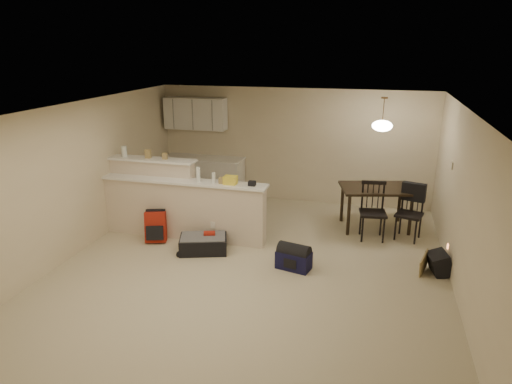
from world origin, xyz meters
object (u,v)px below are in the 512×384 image
(red_backpack, at_px, (156,227))
(black_daypack, at_px, (440,263))
(dining_table, at_px, (376,192))
(dining_chair_near, at_px, (373,212))
(suitcase, at_px, (203,244))
(navy_duffel, at_px, (294,260))
(pendant_lamp, at_px, (382,125))
(dining_chair_far, at_px, (409,213))

(red_backpack, bearing_deg, black_daypack, -17.92)
(dining_table, relative_size, dining_chair_near, 1.42)
(suitcase, relative_size, black_daypack, 2.08)
(black_daypack, bearing_deg, navy_duffel, 88.42)
(navy_duffel, distance_m, black_daypack, 2.24)
(pendant_lamp, height_order, dining_chair_far, pendant_lamp)
(red_backpack, bearing_deg, pendant_lamp, 5.59)
(red_backpack, xyz_separation_m, navy_duffel, (2.58, -0.42, -0.13))
(dining_table, relative_size, black_daypack, 3.94)
(pendant_lamp, xyz_separation_m, black_daypack, (1.01, -1.64, -1.82))
(dining_chair_near, height_order, navy_duffel, dining_chair_near)
(dining_chair_far, distance_m, black_daypack, 1.36)
(dining_table, distance_m, dining_chair_near, 0.58)
(navy_duffel, bearing_deg, red_backpack, -175.85)
(suitcase, height_order, navy_duffel, navy_duffel)
(suitcase, distance_m, red_backpack, 1.01)
(dining_chair_far, xyz_separation_m, black_daypack, (0.42, -1.25, -0.33))
(dining_chair_far, bearing_deg, suitcase, -140.22)
(navy_duffel, bearing_deg, black_daypack, 24.10)
(dining_chair_near, relative_size, red_backpack, 1.91)
(dining_chair_near, relative_size, navy_duffel, 1.98)
(pendant_lamp, bearing_deg, black_daypack, -58.41)
(dining_table, bearing_deg, dining_chair_near, -108.28)
(dining_table, xyz_separation_m, navy_duffel, (-1.19, -2.06, -0.58))
(dining_chair_far, bearing_deg, black_daypack, -54.90)
(dining_chair_far, bearing_deg, dining_chair_near, -149.54)
(pendant_lamp, relative_size, dining_chair_near, 0.59)
(red_backpack, distance_m, black_daypack, 4.78)
(dining_chair_far, height_order, navy_duffel, dining_chair_far)
(pendant_lamp, relative_size, black_daypack, 1.64)
(suitcase, xyz_separation_m, red_backpack, (-0.98, 0.19, 0.14))
(dining_chair_near, bearing_deg, dining_chair_far, 5.81)
(pendant_lamp, bearing_deg, dining_chair_far, -33.37)
(pendant_lamp, bearing_deg, dining_table, 0.00)
(dining_table, xyz_separation_m, dining_chair_near, (-0.04, -0.55, -0.20))
(dining_chair_near, distance_m, black_daypack, 1.56)
(suitcase, distance_m, black_daypack, 3.81)
(navy_duffel, bearing_deg, dining_chair_near, 66.02)
(pendant_lamp, height_order, black_daypack, pendant_lamp)
(red_backpack, bearing_deg, dining_chair_near, -1.57)
(pendant_lamp, distance_m, suitcase, 3.82)
(dining_chair_near, xyz_separation_m, suitcase, (-2.76, -1.29, -0.39))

